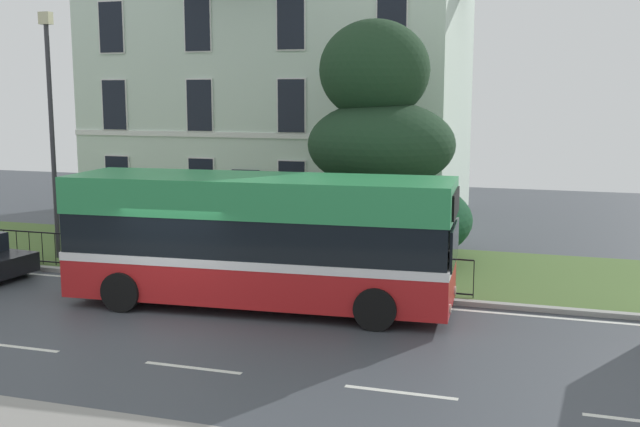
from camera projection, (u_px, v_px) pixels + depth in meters
The scene contains 7 objects.
ground_plane at pixel (175, 315), 17.87m from camera, with size 60.00×56.00×0.18m.
georgian_townhouse at pixel (284, 68), 31.75m from camera, with size 14.88×8.67×12.02m.
iron_verge_railing at pixel (143, 255), 21.56m from camera, with size 18.52×0.04×0.97m.
evergreen_tree at pixel (378, 169), 23.18m from camera, with size 5.79×5.79×7.37m.
single_decker_bus at pixel (260, 239), 18.34m from camera, with size 9.46×3.17×3.18m.
street_lamp_post at pixel (51, 121), 22.88m from camera, with size 0.36×0.24×7.39m.
litter_bin at pixel (100, 245), 22.77m from camera, with size 0.48×0.48×1.07m.
Camera 1 is at (8.45, -14.23, 5.16)m, focal length 42.76 mm.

